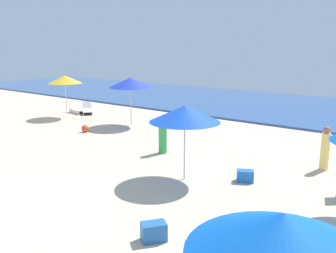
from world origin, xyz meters
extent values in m
cube|color=#2C528F|center=(0.00, 23.77, 0.06)|extent=(60.00, 12.45, 0.12)
cylinder|color=silver|center=(-3.58, 13.25, 1.02)|extent=(0.05, 0.05, 2.05)
cone|color=#1F35B8|center=(-3.58, 13.25, 2.31)|extent=(2.31, 2.31, 0.53)
cylinder|color=silver|center=(-8.20, 12.59, 1.02)|extent=(0.05, 0.05, 2.04)
cone|color=gold|center=(-8.20, 12.59, 2.27)|extent=(1.97, 1.97, 0.46)
cube|color=silver|center=(-8.19, 13.85, 0.09)|extent=(1.00, 0.81, 0.18)
cube|color=silver|center=(-7.86, 14.26, 0.09)|extent=(1.00, 0.81, 0.18)
cube|color=silver|center=(-8.03, 14.05, 0.21)|extent=(1.47, 1.35, 0.06)
cube|color=silver|center=(-8.53, 14.45, 0.44)|extent=(0.59, 0.64, 0.47)
cube|color=silver|center=(-8.72, 13.57, 0.10)|extent=(1.20, 0.25, 0.20)
cube|color=silver|center=(-8.63, 14.05, 0.10)|extent=(1.20, 0.25, 0.20)
cube|color=white|center=(-8.68, 13.81, 0.23)|extent=(1.43, 0.81, 0.06)
cube|color=white|center=(-9.29, 13.92, 0.50)|extent=(0.40, 0.60, 0.55)
cylinder|color=silver|center=(3.39, 8.16, 0.96)|extent=(0.05, 0.05, 1.92)
cone|color=blue|center=(3.39, 8.16, 2.19)|extent=(2.29, 2.29, 0.53)
cone|color=blue|center=(8.64, 2.52, 2.20)|extent=(2.34, 2.34, 0.53)
cylinder|color=#F9D36E|center=(6.81, 11.90, 0.66)|extent=(0.36, 0.36, 1.32)
sphere|color=#9D5D49|center=(6.81, 11.90, 1.43)|extent=(0.25, 0.25, 0.25)
cylinder|color=green|center=(1.01, 10.11, 0.64)|extent=(0.47, 0.47, 1.28)
sphere|color=#915F3F|center=(1.01, 10.11, 1.40)|extent=(0.26, 0.26, 0.26)
cube|color=#215DA6|center=(5.06, 4.51, 0.21)|extent=(0.62, 0.66, 0.42)
sphere|color=#DB452B|center=(-4.32, 10.64, 0.19)|extent=(0.37, 0.37, 0.37)
cube|color=blue|center=(5.11, 9.14, 0.19)|extent=(0.62, 0.55, 0.38)
camera|label=1|loc=(9.96, -1.50, 4.39)|focal=40.05mm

